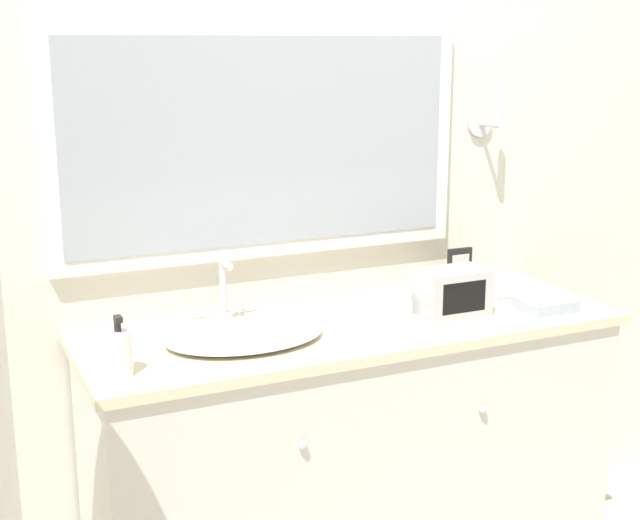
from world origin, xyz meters
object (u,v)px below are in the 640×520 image
(appliance_box, at_px, (452,292))
(picture_frame, at_px, (459,269))
(soap_bottle, at_px, (119,352))
(sink_basin, at_px, (243,333))

(appliance_box, height_order, picture_frame, picture_frame)
(soap_bottle, xyz_separation_m, picture_frame, (1.20, 0.31, 0.01))
(sink_basin, height_order, picture_frame, sink_basin)
(sink_basin, relative_size, picture_frame, 3.15)
(appliance_box, bearing_deg, soap_bottle, -174.82)
(appliance_box, bearing_deg, picture_frame, 52.65)
(soap_bottle, relative_size, picture_frame, 1.11)
(sink_basin, height_order, soap_bottle, sink_basin)
(picture_frame, bearing_deg, soap_bottle, -165.37)
(sink_basin, xyz_separation_m, picture_frame, (0.83, 0.18, 0.05))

